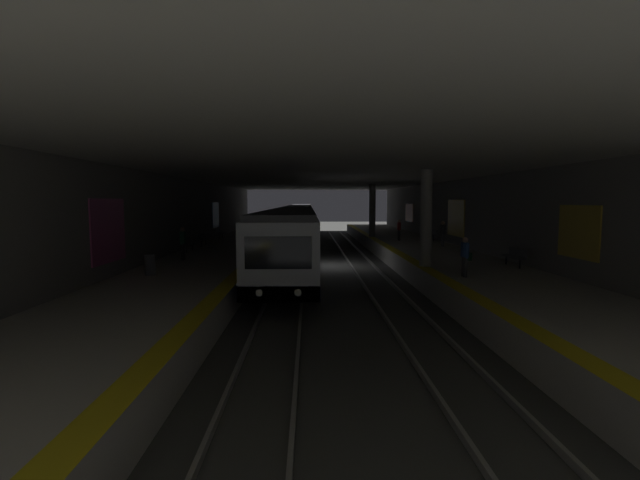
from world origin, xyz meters
name	(u,v)px	position (x,y,z in m)	size (l,w,h in m)	color
ground_plane	(327,266)	(0.00, 0.00, 0.00)	(120.00, 120.00, 0.00)	#42423F
track_left	(362,265)	(0.00, -2.20, 0.08)	(60.00, 1.53, 0.16)	gray
track_right	(293,265)	(0.00, 2.20, 0.08)	(60.00, 1.53, 0.16)	gray
platform_left	(429,257)	(0.00, -6.55, 0.53)	(60.00, 5.30, 1.06)	#B7B2A8
platform_right	(224,258)	(0.00, 6.55, 0.53)	(60.00, 5.30, 1.06)	#B7B2A8
wall_left	(475,222)	(0.02, -9.45, 2.80)	(60.00, 0.56, 5.60)	slate
wall_right	(177,222)	(-0.01, 9.45, 2.80)	(60.00, 0.56, 5.60)	slate
ceiling_slab	(327,174)	(0.00, 0.00, 5.80)	(60.00, 19.40, 0.40)	beige
pillar_near	(426,218)	(-7.17, -4.35, 3.33)	(0.56, 0.56, 4.55)	gray
pillar_far	(372,210)	(10.16, -4.35, 3.33)	(0.56, 0.56, 4.55)	gray
metro_train	(298,223)	(14.60, 2.20, 2.02)	(55.35, 2.83, 3.49)	#B7BCC6
bench_left_near	(515,255)	(-7.40, -8.53, 1.57)	(1.70, 0.47, 0.86)	#262628
bench_left_mid	(432,234)	(6.35, -8.53, 1.57)	(1.70, 0.47, 0.86)	#262628
bench_right_near	(188,243)	(-0.95, 8.53, 1.57)	(1.70, 0.47, 0.86)	#262628
bench_right_mid	(202,238)	(2.63, 8.53, 1.57)	(1.70, 0.47, 0.86)	#262628
bench_right_far	(220,232)	(8.56, 8.53, 1.57)	(1.70, 0.47, 0.86)	#262628
person_waiting_near	(399,229)	(6.31, -5.90, 1.94)	(0.60, 0.23, 1.65)	#333333
person_walking_mid	(183,242)	(-4.67, 7.77, 1.99)	(0.60, 0.24, 1.73)	#2C2C2C
person_standing_far	(443,233)	(1.68, -7.91, 1.99)	(0.60, 0.24, 1.73)	#434343
person_boarding	(465,255)	(-10.12, -5.16, 1.93)	(0.60, 0.22, 1.62)	#3D3D3D
backpack_on_floor	(469,257)	(-5.27, -7.16, 1.25)	(0.30, 0.20, 0.40)	#1E512D
trash_bin	(150,265)	(-9.35, 7.80, 1.48)	(0.44, 0.44, 0.85)	#595B5E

